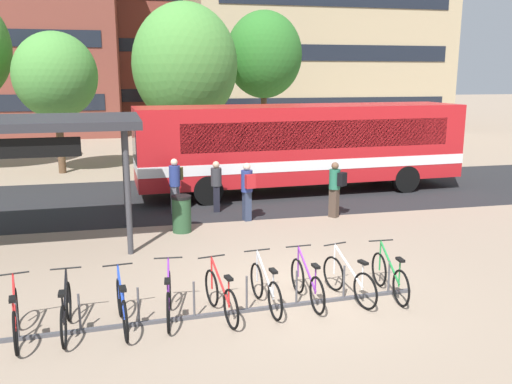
{
  "coord_description": "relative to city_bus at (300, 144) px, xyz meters",
  "views": [
    {
      "loc": [
        -3.23,
        -9.67,
        4.27
      ],
      "look_at": [
        -0.12,
        3.86,
        1.26
      ],
      "focal_mm": 37.92,
      "sensor_mm": 36.0,
      "label": 1
    }
  ],
  "objects": [
    {
      "name": "ground",
      "position": [
        -2.77,
        -9.23,
        -1.78
      ],
      "size": [
        200.0,
        200.0,
        0.0
      ],
      "primitive_type": "plane",
      "color": "gray"
    },
    {
      "name": "parked_bicycle_white_7",
      "position": [
        -2.04,
        -9.71,
        -1.39
      ],
      "size": [
        0.6,
        1.68,
        0.99
      ],
      "rotation": [
        0.0,
        0.0,
        1.82
      ],
      "color": "black",
      "rests_on": "ground"
    },
    {
      "name": "parked_bicycle_purple_3",
      "position": [
        -5.5,
        -9.82,
        -1.39
      ],
      "size": [
        0.52,
        1.72,
        0.99
      ],
      "rotation": [
        0.0,
        0.0,
        1.48
      ],
      "color": "black",
      "rests_on": "ground"
    },
    {
      "name": "parked_bicycle_black_1",
      "position": [
        -7.22,
        -9.98,
        -1.39
      ],
      "size": [
        0.52,
        1.72,
        0.99
      ],
      "rotation": [
        0.0,
        0.0,
        1.6
      ],
      "color": "black",
      "rests_on": "ground"
    },
    {
      "name": "parked_bicycle_silver_5",
      "position": [
        -3.71,
        -9.75,
        -1.39
      ],
      "size": [
        0.52,
        1.72,
        0.99
      ],
      "rotation": [
        0.0,
        0.0,
        1.67
      ],
      "color": "black",
      "rests_on": "ground"
    },
    {
      "name": "street_tree_0",
      "position": [
        -3.39,
        7.41,
        2.98
      ],
      "size": [
        4.96,
        4.96,
        7.63
      ],
      "color": "brown",
      "rests_on": "ground"
    },
    {
      "name": "bike_rack",
      "position": [
        -4.57,
        -9.87,
        -1.68
      ],
      "size": [
        7.76,
        0.53,
        0.7
      ],
      "rotation": [
        0.0,
        0.0,
        0.06
      ],
      "color": "#47474C",
      "rests_on": "ground"
    },
    {
      "name": "trash_bin",
      "position": [
        -4.76,
        -4.34,
        -1.26
      ],
      "size": [
        0.55,
        0.55,
        1.03
      ],
      "color": "#284C2D",
      "rests_on": "ground"
    },
    {
      "name": "commuter_red_pack_1",
      "position": [
        -2.74,
        -3.59,
        -0.77
      ],
      "size": [
        0.4,
        0.57,
        1.75
      ],
      "rotation": [
        0.0,
        0.0,
        1.75
      ],
      "color": "#2D3851",
      "rests_on": "ground"
    },
    {
      "name": "city_bus",
      "position": [
        0.0,
        0.0,
        0.0
      ],
      "size": [
        12.13,
        3.12,
        3.2
      ],
      "rotation": [
        0.0,
        0.0,
        3.19
      ],
      "color": "red",
      "rests_on": "ground"
    },
    {
      "name": "street_tree_1",
      "position": [
        1.01,
        9.67,
        3.53
      ],
      "size": [
        4.02,
        4.02,
        7.6
      ],
      "color": "brown",
      "rests_on": "ground"
    },
    {
      "name": "parked_bicycle_green_8",
      "position": [
        -1.18,
        -9.71,
        -1.39
      ],
      "size": [
        0.52,
        1.72,
        0.99
      ],
      "rotation": [
        0.0,
        0.0,
        1.53
      ],
      "color": "black",
      "rests_on": "ground"
    },
    {
      "name": "bus_lane_asphalt",
      "position": [
        -2.77,
        0.0,
        -1.77
      ],
      "size": [
        80.0,
        7.2,
        0.01
      ],
      "primitive_type": "cube",
      "color": "#232326",
      "rests_on": "ground"
    },
    {
      "name": "transit_shelter",
      "position": [
        -8.93,
        -4.73,
        1.27
      ],
      "size": [
        6.36,
        3.67,
        3.24
      ],
      "rotation": [
        0.0,
        0.0,
        0.03
      ],
      "color": "#38383D",
      "rests_on": "ground"
    },
    {
      "name": "street_tree_2",
      "position": [
        -9.09,
        6.16,
        2.47
      ],
      "size": [
        3.55,
        3.55,
        6.11
      ],
      "color": "brown",
      "rests_on": "ground"
    },
    {
      "name": "commuter_black_pack_2",
      "position": [
        -0.05,
        -3.81,
        -0.79
      ],
      "size": [
        0.56,
        0.6,
        1.71
      ],
      "rotation": [
        0.0,
        0.0,
        2.22
      ],
      "color": "#47382D",
      "rests_on": "ground"
    },
    {
      "name": "building_centre_block",
      "position": [
        -5.76,
        36.72,
        6.71
      ],
      "size": [
        14.44,
        13.83,
        16.97
      ],
      "color": "brown",
      "rests_on": "ground"
    },
    {
      "name": "parked_bicycle_red_0",
      "position": [
        -7.99,
        -10.04,
        -1.39
      ],
      "size": [
        0.52,
        1.71,
        0.99
      ],
      "rotation": [
        0.0,
        0.0,
        1.74
      ],
      "color": "black",
      "rests_on": "ground"
    },
    {
      "name": "parked_bicycle_purple_6",
      "position": [
        -2.88,
        -9.69,
        -1.39
      ],
      "size": [
        0.52,
        1.72,
        0.99
      ],
      "rotation": [
        0.0,
        0.0,
        1.63
      ],
      "color": "black",
      "rests_on": "ground"
    },
    {
      "name": "building_right_wing",
      "position": [
        8.29,
        23.86,
        7.27
      ],
      "size": [
        19.0,
        12.3,
        18.09
      ],
      "color": "tan",
      "rests_on": "ground"
    },
    {
      "name": "building_left_wing",
      "position": [
        -14.74,
        24.6,
        6.5
      ],
      "size": [
        16.05,
        10.13,
        16.54
      ],
      "color": "brown",
      "rests_on": "ground"
    },
    {
      "name": "commuter_navy_pack_3",
      "position": [
        -3.46,
        -2.25,
        -0.84
      ],
      "size": [
        0.38,
        0.56,
        1.63
      ],
      "rotation": [
        0.0,
        0.0,
        4.58
      ],
      "color": "black",
      "rests_on": "ground"
    },
    {
      "name": "parked_bicycle_red_4",
      "position": [
        -4.58,
        -9.92,
        -1.39
      ],
      "size": [
        0.53,
        1.7,
        0.99
      ],
      "rotation": [
        0.0,
        0.0,
        1.76
      ],
      "color": "black",
      "rests_on": "ground"
    },
    {
      "name": "parked_bicycle_blue_2",
      "position": [
        -6.3,
        -9.99,
        -1.39
      ],
      "size": [
        0.52,
        1.72,
        0.99
      ],
      "rotation": [
        0.0,
        0.0,
        1.68
      ],
      "color": "black",
      "rests_on": "ground"
    },
    {
      "name": "commuter_olive_pack_0",
      "position": [
        -4.75,
        -2.2,
        -0.77
      ],
      "size": [
        0.52,
        0.61,
        1.74
      ],
      "rotation": [
        0.0,
        0.0,
        4.21
      ],
      "color": "#565660",
      "rests_on": "ground"
    }
  ]
}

